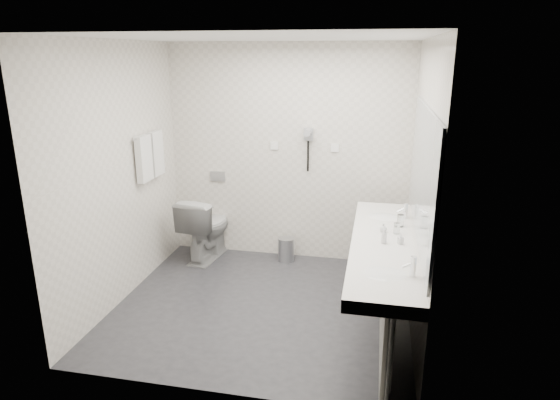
# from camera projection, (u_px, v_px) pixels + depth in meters

# --- Properties ---
(floor) EXTENTS (2.80, 2.80, 0.00)m
(floor) POSITION_uv_depth(u_px,v_px,m) (262.00, 306.00, 4.76)
(floor) COLOR #2C2B30
(floor) RESTS_ON ground
(ceiling) EXTENTS (2.80, 2.80, 0.00)m
(ceiling) POSITION_uv_depth(u_px,v_px,m) (259.00, 37.00, 4.03)
(ceiling) COLOR white
(ceiling) RESTS_ON wall_back
(wall_back) EXTENTS (2.80, 0.00, 2.80)m
(wall_back) POSITION_uv_depth(u_px,v_px,m) (287.00, 155.00, 5.62)
(wall_back) COLOR silver
(wall_back) RESTS_ON floor
(wall_front) EXTENTS (2.80, 0.00, 2.80)m
(wall_front) POSITION_uv_depth(u_px,v_px,m) (213.00, 232.00, 3.18)
(wall_front) COLOR silver
(wall_front) RESTS_ON floor
(wall_left) EXTENTS (0.00, 2.60, 2.60)m
(wall_left) POSITION_uv_depth(u_px,v_px,m) (119.00, 175.00, 4.67)
(wall_left) COLOR silver
(wall_left) RESTS_ON floor
(wall_right) EXTENTS (0.00, 2.60, 2.60)m
(wall_right) POSITION_uv_depth(u_px,v_px,m) (420.00, 191.00, 4.13)
(wall_right) COLOR silver
(wall_right) RESTS_ON floor
(vanity_counter) EXTENTS (0.55, 2.20, 0.10)m
(vanity_counter) POSITION_uv_depth(u_px,v_px,m) (384.00, 246.00, 4.12)
(vanity_counter) COLOR white
(vanity_counter) RESTS_ON floor
(vanity_panel) EXTENTS (0.03, 2.15, 0.75)m
(vanity_panel) POSITION_uv_depth(u_px,v_px,m) (384.00, 292.00, 4.24)
(vanity_panel) COLOR gray
(vanity_panel) RESTS_ON floor
(vanity_post_near) EXTENTS (0.06, 0.06, 0.75)m
(vanity_post_near) POSITION_uv_depth(u_px,v_px,m) (388.00, 364.00, 3.26)
(vanity_post_near) COLOR silver
(vanity_post_near) RESTS_ON floor
(vanity_post_far) EXTENTS (0.06, 0.06, 0.75)m
(vanity_post_far) POSITION_uv_depth(u_px,v_px,m) (387.00, 247.00, 5.21)
(vanity_post_far) COLOR silver
(vanity_post_far) RESTS_ON floor
(mirror) EXTENTS (0.02, 2.20, 1.05)m
(mirror) POSITION_uv_depth(u_px,v_px,m) (422.00, 174.00, 3.89)
(mirror) COLOR #B2BCC6
(mirror) RESTS_ON wall_right
(basin_near) EXTENTS (0.40, 0.31, 0.05)m
(basin_near) POSITION_uv_depth(u_px,v_px,m) (384.00, 276.00, 3.51)
(basin_near) COLOR white
(basin_near) RESTS_ON vanity_counter
(basin_far) EXTENTS (0.40, 0.31, 0.05)m
(basin_far) POSITION_uv_depth(u_px,v_px,m) (384.00, 218.00, 4.72)
(basin_far) COLOR white
(basin_far) RESTS_ON vanity_counter
(faucet_near) EXTENTS (0.04, 0.04, 0.15)m
(faucet_near) POSITION_uv_depth(u_px,v_px,m) (413.00, 266.00, 3.44)
(faucet_near) COLOR silver
(faucet_near) RESTS_ON vanity_counter
(faucet_far) EXTENTS (0.04, 0.04, 0.15)m
(faucet_far) POSITION_uv_depth(u_px,v_px,m) (405.00, 211.00, 4.66)
(faucet_far) COLOR silver
(faucet_far) RESTS_ON vanity_counter
(soap_bottle_a) EXTENTS (0.06, 0.06, 0.09)m
(soap_bottle_a) POSITION_uv_depth(u_px,v_px,m) (401.00, 239.00, 4.03)
(soap_bottle_a) COLOR white
(soap_bottle_a) RESTS_ON vanity_counter
(soap_bottle_b) EXTENTS (0.07, 0.07, 0.08)m
(soap_bottle_b) POSITION_uv_depth(u_px,v_px,m) (383.00, 228.00, 4.30)
(soap_bottle_b) COLOR white
(soap_bottle_b) RESTS_ON vanity_counter
(soap_bottle_c) EXTENTS (0.06, 0.06, 0.13)m
(soap_bottle_c) POSITION_uv_depth(u_px,v_px,m) (384.00, 236.00, 4.04)
(soap_bottle_c) COLOR white
(soap_bottle_c) RESTS_ON vanity_counter
(glass_left) EXTENTS (0.07, 0.07, 0.10)m
(glass_left) POSITION_uv_depth(u_px,v_px,m) (397.00, 228.00, 4.26)
(glass_left) COLOR silver
(glass_left) RESTS_ON vanity_counter
(glass_right) EXTENTS (0.08, 0.08, 0.11)m
(glass_right) POSITION_uv_depth(u_px,v_px,m) (401.00, 221.00, 4.44)
(glass_right) COLOR silver
(glass_right) RESTS_ON vanity_counter
(toilet) EXTENTS (0.54, 0.82, 0.77)m
(toilet) POSITION_uv_depth(u_px,v_px,m) (206.00, 227.00, 5.78)
(toilet) COLOR white
(toilet) RESTS_ON floor
(flush_plate) EXTENTS (0.18, 0.02, 0.12)m
(flush_plate) POSITION_uv_depth(u_px,v_px,m) (218.00, 176.00, 5.85)
(flush_plate) COLOR #B2B5BA
(flush_plate) RESTS_ON wall_back
(pedal_bin) EXTENTS (0.23, 0.23, 0.27)m
(pedal_bin) POSITION_uv_depth(u_px,v_px,m) (286.00, 250.00, 5.76)
(pedal_bin) COLOR #B2B5BA
(pedal_bin) RESTS_ON floor
(bin_lid) EXTENTS (0.19, 0.19, 0.02)m
(bin_lid) POSITION_uv_depth(u_px,v_px,m) (286.00, 239.00, 5.72)
(bin_lid) COLOR #B2B5BA
(bin_lid) RESTS_ON pedal_bin
(towel_rail) EXTENTS (0.02, 0.62, 0.02)m
(towel_rail) POSITION_uv_depth(u_px,v_px,m) (148.00, 135.00, 5.08)
(towel_rail) COLOR silver
(towel_rail) RESTS_ON wall_left
(towel_near) EXTENTS (0.07, 0.24, 0.48)m
(towel_near) POSITION_uv_depth(u_px,v_px,m) (144.00, 159.00, 5.02)
(towel_near) COLOR white
(towel_near) RESTS_ON towel_rail
(towel_far) EXTENTS (0.07, 0.24, 0.48)m
(towel_far) POSITION_uv_depth(u_px,v_px,m) (156.00, 153.00, 5.28)
(towel_far) COLOR white
(towel_far) RESTS_ON towel_rail
(dryer_cradle) EXTENTS (0.10, 0.04, 0.14)m
(dryer_cradle) POSITION_uv_depth(u_px,v_px,m) (309.00, 134.00, 5.47)
(dryer_cradle) COLOR #95959A
(dryer_cradle) RESTS_ON wall_back
(dryer_barrel) EXTENTS (0.08, 0.14, 0.08)m
(dryer_barrel) POSITION_uv_depth(u_px,v_px,m) (308.00, 132.00, 5.39)
(dryer_barrel) COLOR #95959A
(dryer_barrel) RESTS_ON dryer_cradle
(dryer_cord) EXTENTS (0.02, 0.02, 0.35)m
(dryer_cord) POSITION_uv_depth(u_px,v_px,m) (308.00, 156.00, 5.53)
(dryer_cord) COLOR black
(dryer_cord) RESTS_ON dryer_cradle
(switch_plate_a) EXTENTS (0.09, 0.02, 0.09)m
(switch_plate_a) POSITION_uv_depth(u_px,v_px,m) (274.00, 146.00, 5.60)
(switch_plate_a) COLOR white
(switch_plate_a) RESTS_ON wall_back
(switch_plate_b) EXTENTS (0.09, 0.02, 0.09)m
(switch_plate_b) POSITION_uv_depth(u_px,v_px,m) (335.00, 148.00, 5.47)
(switch_plate_b) COLOR white
(switch_plate_b) RESTS_ON wall_back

